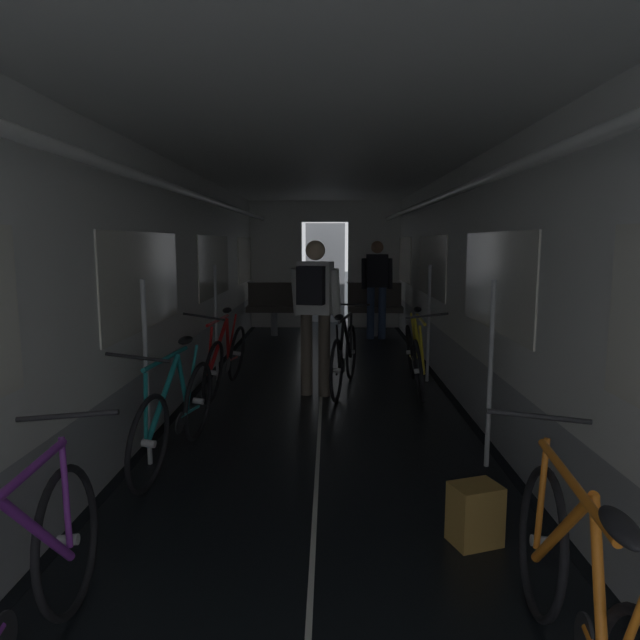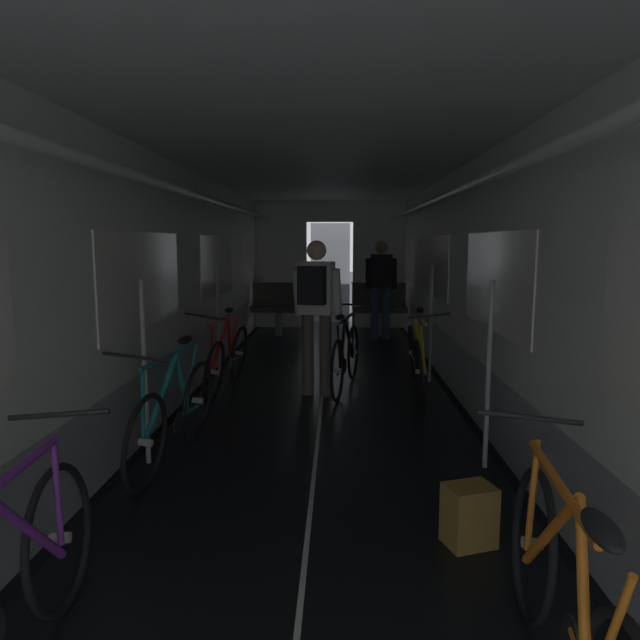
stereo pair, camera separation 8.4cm
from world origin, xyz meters
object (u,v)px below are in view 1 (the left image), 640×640
Objects in this scene: bicycle_red at (225,358)px; person_standing_near_bench at (377,283)px; bench_seat_far_right at (375,304)px; bicycle_black_in_aisle at (344,356)px; person_cyclist_aisle at (315,303)px; bench_seat_far_left at (274,304)px; bicycle_teal at (176,413)px; bicycle_purple at (11,603)px; backpack_on_floor at (475,514)px; bicycle_orange at (579,604)px; bicycle_yellow at (415,356)px.

person_standing_near_bench is (1.98, 3.48, 0.60)m from bicycle_red.
bicycle_black_in_aisle is (-0.64, -3.77, -0.18)m from bench_seat_far_right.
person_cyclist_aisle is (-0.97, -4.04, 0.45)m from bench_seat_far_right.
bicycle_teal is at bearing -91.65° from bench_seat_far_left.
bicycle_red is 1.01× the size of person_cyclist_aisle.
bicycle_purple reaches higher than bicycle_black_in_aisle.
bicycle_teal is 2.29m from backpack_on_floor.
bench_seat_far_right is 4.34m from bicycle_red.
backpack_on_floor is at bearing -89.98° from bench_seat_far_right.
bicycle_purple is 4.33m from bicycle_red.
person_standing_near_bench reaches higher than bench_seat_far_right.
person_standing_near_bench is at bearing 79.27° from bicycle_black_in_aisle.
bicycle_red is (-2.06, 4.31, -0.00)m from bicycle_orange.
bicycle_teal is 1.00× the size of bicycle_purple.
bicycle_yellow is 1.01× the size of person_standing_near_bench.
bicycle_yellow is (0.07, 4.42, -0.00)m from bicycle_orange.
bicycle_teal is 1.00× the size of bicycle_orange.
bicycle_teal is 5.92m from person_standing_near_bench.
bicycle_black_in_aisle is at bearing 101.01° from backpack_on_floor.
bench_seat_far_left is 1.89m from person_standing_near_bench.
bicycle_purple is at bearing -106.54° from bicycle_black_in_aisle.
bicycle_teal reaches higher than bicycle_orange.
bicycle_black_in_aisle is at bearing 3.93° from bicycle_red.
bench_seat_far_right is at bearing 90.41° from person_standing_near_bench.
bicycle_purple is at bearing -115.43° from bicycle_yellow.
bicycle_yellow is 0.80m from bicycle_black_in_aisle.
bench_seat_far_right is 0.59× the size of bicycle_black_in_aisle.
bench_seat_far_left is 3.95m from bicycle_black_in_aisle.
bicycle_teal is at bearing -117.95° from person_cyclist_aisle.
person_standing_near_bench reaches higher than bench_seat_far_left.
bench_seat_far_right is at bearing 80.36° from bicycle_black_in_aisle.
bicycle_purple is 4.98× the size of backpack_on_floor.
backpack_on_floor is at bearing 94.34° from bicycle_orange.
bicycle_teal is at bearing 132.56° from bicycle_orange.
bicycle_yellow reaches higher than backpack_on_floor.
backpack_on_floor is (-0.00, -6.70, -0.81)m from person_standing_near_bench.
backpack_on_floor is at bearing -58.37° from bicycle_red.
backpack_on_floor is (-0.16, -3.32, -0.21)m from bicycle_yellow.
bicycle_orange is (2.06, -2.24, 0.00)m from bicycle_teal.
bench_seat_far_left is at bearing 117.60° from bicycle_yellow.
bicycle_purple is at bearing -104.05° from person_standing_near_bench.
bench_seat_far_right is at bearing 90.60° from bicycle_orange.
bicycle_yellow is 1.00× the size of bicycle_red.
bicycle_yellow is at bearing -87.33° from person_standing_near_bench.
bicycle_orange is 1.00× the size of person_cyclist_aisle.
bicycle_orange is 4.42m from bicycle_yellow.
bench_seat_far_right is 2.89× the size of backpack_on_floor.
bench_seat_far_left is 5.93m from bicycle_teal.
person_cyclist_aisle is at bearing 76.65° from bicycle_purple.
backpack_on_floor is at bearing -90.00° from person_standing_near_bench.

